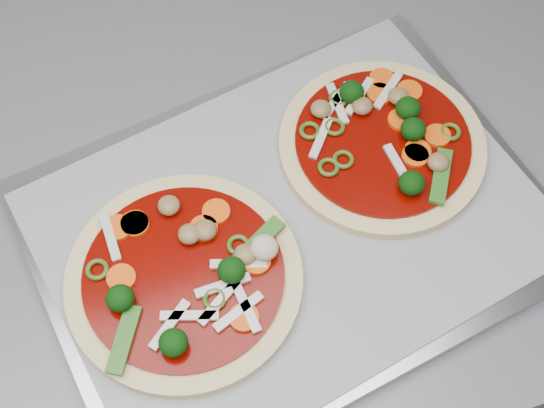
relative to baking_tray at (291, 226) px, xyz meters
name	(u,v)px	position (x,y,z in m)	size (l,w,h in m)	color
base_cabinet	(472,261)	(0.34, 0.08, -0.48)	(3.60, 0.60, 0.86)	silver
baking_tray	(291,226)	(0.00, 0.00, 0.00)	(0.45, 0.33, 0.01)	#9C9CA1
parchment	(291,221)	(0.00, 0.00, 0.01)	(0.43, 0.31, 0.00)	gray
pizza_left	(186,277)	(-0.10, -0.03, 0.02)	(0.22, 0.22, 0.03)	#F1DC8A
pizza_right	(383,141)	(0.11, 0.05, 0.02)	(0.27, 0.27, 0.03)	#F1DC8A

